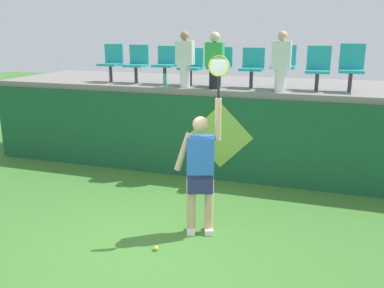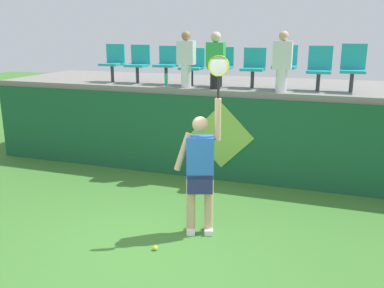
% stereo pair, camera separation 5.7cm
% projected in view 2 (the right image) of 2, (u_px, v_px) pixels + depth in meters
% --- Properties ---
extents(ground_plane, '(40.00, 40.00, 0.00)m').
position_uv_depth(ground_plane, '(150.00, 251.00, 5.59)').
color(ground_plane, '#3D752D').
extents(court_back_wall, '(10.13, 0.20, 1.65)m').
position_uv_depth(court_back_wall, '(213.00, 138.00, 8.17)').
color(court_back_wall, '#195633').
rests_on(court_back_wall, ground_plane).
extents(spectator_platform, '(10.13, 2.70, 0.12)m').
position_uv_depth(spectator_platform, '(230.00, 85.00, 9.13)').
color(spectator_platform, gray).
rests_on(spectator_platform, court_back_wall).
extents(tennis_player, '(0.73, 0.37, 2.55)m').
position_uv_depth(tennis_player, '(200.00, 169.00, 5.86)').
color(tennis_player, white).
rests_on(tennis_player, ground_plane).
extents(tennis_ball, '(0.07, 0.07, 0.07)m').
position_uv_depth(tennis_ball, '(155.00, 248.00, 5.61)').
color(tennis_ball, '#D1E533').
rests_on(tennis_ball, ground_plane).
extents(water_bottle, '(0.06, 0.06, 0.26)m').
position_uv_depth(water_bottle, '(166.00, 80.00, 8.39)').
color(water_bottle, '#26B272').
rests_on(water_bottle, spectator_platform).
extents(stadium_chair_0, '(0.44, 0.42, 0.81)m').
position_uv_depth(stadium_chair_0, '(113.00, 61.00, 9.13)').
color(stadium_chair_0, '#38383D').
rests_on(stadium_chair_0, spectator_platform).
extents(stadium_chair_1, '(0.44, 0.42, 0.80)m').
position_uv_depth(stadium_chair_1, '(139.00, 62.00, 8.94)').
color(stadium_chair_1, '#38383D').
rests_on(stadium_chair_1, spectator_platform).
extents(stadium_chair_2, '(0.44, 0.42, 0.79)m').
position_uv_depth(stadium_chair_2, '(167.00, 62.00, 8.73)').
color(stadium_chair_2, '#38383D').
rests_on(stadium_chair_2, spectator_platform).
extents(stadium_chair_3, '(0.44, 0.42, 0.75)m').
position_uv_depth(stadium_chair_3, '(193.00, 65.00, 8.56)').
color(stadium_chair_3, '#38383D').
rests_on(stadium_chair_3, spectator_platform).
extents(stadium_chair_4, '(0.44, 0.42, 0.78)m').
position_uv_depth(stadium_chair_4, '(222.00, 64.00, 8.36)').
color(stadium_chair_4, '#38383D').
rests_on(stadium_chair_4, spectator_platform).
extents(stadium_chair_5, '(0.44, 0.42, 0.77)m').
position_uv_depth(stadium_chair_5, '(254.00, 66.00, 8.16)').
color(stadium_chair_5, '#38383D').
rests_on(stadium_chair_5, spectator_platform).
extents(stadium_chair_6, '(0.44, 0.42, 0.83)m').
position_uv_depth(stadium_chair_6, '(285.00, 64.00, 7.96)').
color(stadium_chair_6, '#38383D').
rests_on(stadium_chair_6, spectator_platform).
extents(stadium_chair_7, '(0.44, 0.42, 0.82)m').
position_uv_depth(stadium_chair_7, '(319.00, 67.00, 7.78)').
color(stadium_chair_7, '#38383D').
rests_on(stadium_chair_7, spectator_platform).
extents(stadium_chair_8, '(0.44, 0.42, 0.87)m').
position_uv_depth(stadium_chair_8, '(353.00, 66.00, 7.59)').
color(stadium_chair_8, '#38383D').
rests_on(stadium_chair_8, spectator_platform).
extents(spectator_0, '(0.34, 0.20, 1.08)m').
position_uv_depth(spectator_0, '(216.00, 60.00, 7.93)').
color(spectator_0, black).
rests_on(spectator_0, spectator_platform).
extents(spectator_1, '(0.34, 0.20, 1.09)m').
position_uv_depth(spectator_1, '(282.00, 61.00, 7.58)').
color(spectator_1, white).
rests_on(spectator_1, spectator_platform).
extents(spectator_2, '(0.34, 0.20, 1.09)m').
position_uv_depth(spectator_2, '(186.00, 59.00, 8.16)').
color(spectator_2, white).
rests_on(spectator_2, spectator_platform).
extents(wall_signage_mount, '(1.27, 0.01, 1.54)m').
position_uv_depth(wall_signage_mount, '(221.00, 180.00, 8.23)').
color(wall_signage_mount, '#195633').
rests_on(wall_signage_mount, ground_plane).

